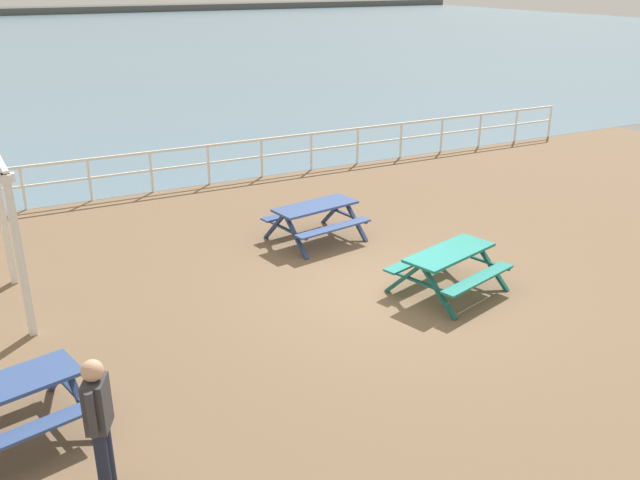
# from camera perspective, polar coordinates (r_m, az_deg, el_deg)

# --- Properties ---
(ground_plane) EXTENTS (30.00, 24.00, 0.20)m
(ground_plane) POSITION_cam_1_polar(r_m,az_deg,el_deg) (12.27, 5.96, -4.62)
(ground_plane) COLOR brown
(sea_band) EXTENTS (142.00, 90.00, 0.01)m
(sea_band) POSITION_cam_1_polar(r_m,az_deg,el_deg) (62.42, -22.43, 15.20)
(sea_band) COLOR slate
(sea_band) RESTS_ON ground
(distant_shoreline) EXTENTS (142.00, 6.00, 1.80)m
(distant_shoreline) POSITION_cam_1_polar(r_m,az_deg,el_deg) (105.20, -25.12, 16.82)
(distant_shoreline) COLOR #4C4C47
(distant_shoreline) RESTS_ON ground
(seaward_railing) EXTENTS (23.07, 0.07, 1.08)m
(seaward_railing) POSITION_cam_1_polar(r_m,az_deg,el_deg) (18.55, -7.16, 7.19)
(seaward_railing) COLOR white
(seaward_railing) RESTS_ON ground
(picnic_table_near_left) EXTENTS (2.11, 1.89, 0.80)m
(picnic_table_near_left) POSITION_cam_1_polar(r_m,az_deg,el_deg) (9.07, -25.22, -12.08)
(picnic_table_near_left) COLOR #334C84
(picnic_table_near_left) RESTS_ON ground
(picnic_table_near_right) EXTENTS (2.03, 1.81, 0.80)m
(picnic_table_near_right) POSITION_cam_1_polar(r_m,az_deg,el_deg) (14.22, -0.38, 2.24)
(picnic_table_near_right) COLOR #334C84
(picnic_table_near_right) RESTS_ON ground
(picnic_table_mid_centre) EXTENTS (2.15, 1.95, 0.80)m
(picnic_table_mid_centre) POSITION_cam_1_polar(r_m,az_deg,el_deg) (12.09, 10.83, -1.76)
(picnic_table_mid_centre) COLOR #1E7A70
(picnic_table_mid_centre) RESTS_ON ground
(visitor) EXTENTS (0.34, 0.49, 1.66)m
(visitor) POSITION_cam_1_polar(r_m,az_deg,el_deg) (7.68, -18.12, -14.18)
(visitor) COLOR #1E2338
(visitor) RESTS_ON ground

